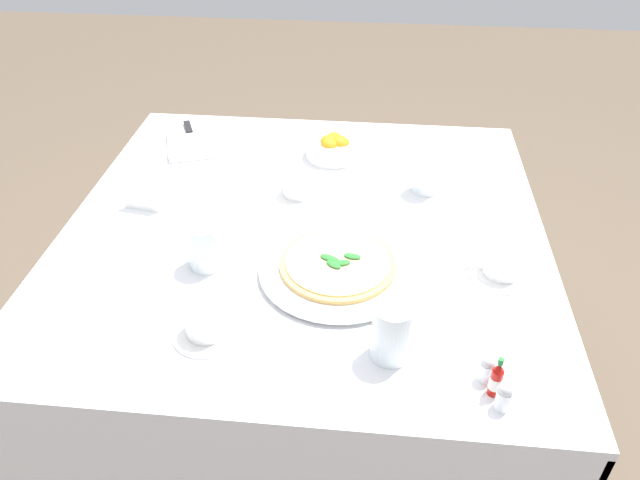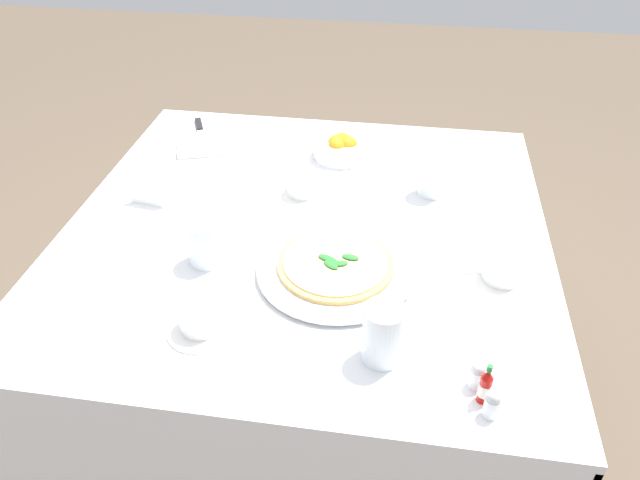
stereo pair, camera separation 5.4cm
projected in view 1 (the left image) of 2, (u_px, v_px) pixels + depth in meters
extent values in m
plane|color=brown|center=(308.00, 425.00, 1.84)|extent=(8.00, 8.00, 0.00)
cube|color=white|center=(304.00, 228.00, 1.40)|extent=(1.10, 1.10, 0.02)
cube|color=white|center=(93.00, 264.00, 1.53)|extent=(1.10, 0.01, 0.28)
cube|color=white|center=(530.00, 292.00, 1.45)|extent=(1.10, 0.01, 0.28)
cube|color=white|center=(326.00, 168.00, 1.92)|extent=(0.01, 1.10, 0.28)
cube|color=white|center=(268.00, 477.00, 1.06)|extent=(0.01, 1.10, 0.28)
cylinder|color=brown|center=(188.00, 233.00, 2.02)|extent=(0.06, 0.06, 0.73)
cylinder|color=brown|center=(73.00, 479.00, 1.30)|extent=(0.06, 0.06, 0.73)
cylinder|color=brown|center=(462.00, 249.00, 1.95)|extent=(0.06, 0.06, 0.73)
cylinder|color=white|center=(338.00, 271.00, 1.25)|extent=(0.20, 0.20, 0.01)
cylinder|color=white|center=(338.00, 267.00, 1.25)|extent=(0.33, 0.33, 0.01)
cylinder|color=#DBAD60|center=(338.00, 264.00, 1.24)|extent=(0.24, 0.24, 0.01)
cylinder|color=#F4DB8E|center=(338.00, 261.00, 1.24)|extent=(0.22, 0.22, 0.00)
ellipsoid|color=#2D7533|center=(331.00, 259.00, 1.24)|extent=(0.03, 0.04, 0.01)
ellipsoid|color=#2D7533|center=(334.00, 264.00, 1.22)|extent=(0.04, 0.04, 0.01)
ellipsoid|color=#2D7533|center=(342.00, 263.00, 1.23)|extent=(0.03, 0.04, 0.01)
ellipsoid|color=#2D7533|center=(352.00, 256.00, 1.24)|extent=(0.02, 0.04, 0.01)
ellipsoid|color=#2D7533|center=(328.00, 257.00, 1.24)|extent=(0.03, 0.04, 0.01)
cylinder|color=white|center=(298.00, 195.00, 1.49)|extent=(0.13, 0.13, 0.01)
cylinder|color=white|center=(298.00, 184.00, 1.47)|extent=(0.08, 0.08, 0.06)
torus|color=white|center=(283.00, 176.00, 1.50)|extent=(0.02, 0.03, 0.03)
cylinder|color=black|center=(298.00, 175.00, 1.46)|extent=(0.07, 0.07, 0.00)
cylinder|color=white|center=(500.00, 274.00, 1.25)|extent=(0.13, 0.13, 0.01)
cylinder|color=white|center=(503.00, 263.00, 1.23)|extent=(0.08, 0.08, 0.05)
torus|color=white|center=(479.00, 255.00, 1.25)|extent=(0.02, 0.04, 0.03)
cylinder|color=black|center=(505.00, 254.00, 1.22)|extent=(0.07, 0.07, 0.00)
cylinder|color=white|center=(207.00, 332.00, 1.11)|extent=(0.13, 0.13, 0.01)
cylinder|color=white|center=(206.00, 321.00, 1.10)|extent=(0.08, 0.08, 0.05)
torus|color=white|center=(216.00, 302.00, 1.13)|extent=(0.04, 0.01, 0.03)
cylinder|color=black|center=(204.00, 312.00, 1.08)|extent=(0.07, 0.07, 0.00)
cylinder|color=white|center=(427.00, 172.00, 1.48)|extent=(0.07, 0.07, 0.11)
cylinder|color=silver|center=(426.00, 179.00, 1.50)|extent=(0.06, 0.06, 0.07)
cylinder|color=white|center=(392.00, 331.00, 1.04)|extent=(0.07, 0.07, 0.11)
cylinder|color=silver|center=(391.00, 337.00, 1.05)|extent=(0.06, 0.06, 0.09)
cylinder|color=white|center=(205.00, 245.00, 1.25)|extent=(0.08, 0.08, 0.10)
cylinder|color=silver|center=(206.00, 251.00, 1.26)|extent=(0.07, 0.07, 0.07)
cube|color=white|center=(191.00, 139.00, 1.71)|extent=(0.25, 0.19, 0.02)
cube|color=silver|center=(193.00, 143.00, 1.67)|extent=(0.12, 0.07, 0.01)
cube|color=black|center=(188.00, 127.00, 1.74)|extent=(0.08, 0.05, 0.01)
cylinder|color=white|center=(333.00, 148.00, 1.64)|extent=(0.15, 0.15, 0.04)
sphere|color=orange|center=(329.00, 147.00, 1.62)|extent=(0.05, 0.05, 0.05)
sphere|color=orange|center=(340.00, 145.00, 1.63)|extent=(0.05, 0.05, 0.05)
sphere|color=orange|center=(334.00, 141.00, 1.65)|extent=(0.05, 0.05, 0.05)
sphere|color=orange|center=(329.00, 144.00, 1.63)|extent=(0.05, 0.05, 0.05)
cylinder|color=#B7140F|center=(495.00, 382.00, 0.99)|extent=(0.02, 0.02, 0.05)
cylinder|color=white|center=(495.00, 382.00, 0.99)|extent=(0.02, 0.02, 0.02)
cone|color=#B7140F|center=(499.00, 368.00, 0.97)|extent=(0.02, 0.02, 0.02)
cylinder|color=#1E722D|center=(501.00, 362.00, 0.96)|extent=(0.01, 0.01, 0.01)
cylinder|color=white|center=(503.00, 399.00, 0.97)|extent=(0.03, 0.03, 0.04)
cylinder|color=white|center=(503.00, 402.00, 0.97)|extent=(0.02, 0.02, 0.03)
sphere|color=silver|center=(506.00, 390.00, 0.96)|extent=(0.02, 0.02, 0.02)
cylinder|color=white|center=(486.00, 372.00, 1.02)|extent=(0.03, 0.03, 0.04)
cylinder|color=#38332D|center=(486.00, 374.00, 1.02)|extent=(0.02, 0.02, 0.03)
sphere|color=silver|center=(489.00, 362.00, 1.00)|extent=(0.02, 0.02, 0.02)
cube|color=white|center=(140.00, 199.00, 1.43)|extent=(0.02, 0.09, 0.06)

